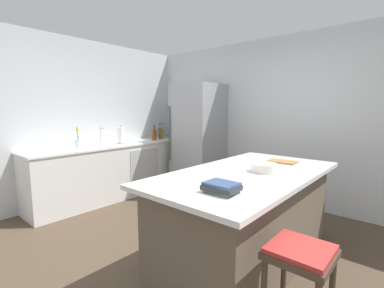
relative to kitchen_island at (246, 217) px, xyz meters
The scene contains 20 objects.
ground_plane 0.82m from the kitchen_island, 151.28° to the right, with size 7.20×7.20×0.00m, color #4C3D2D.
wall_rear 2.18m from the kitchen_island, 107.21° to the left, with size 6.00×0.10×2.60m, color silver.
wall_left 3.18m from the kitchen_island, behind, with size 0.10×6.00×2.60m, color silver.
counter_run_left 2.71m from the kitchen_island, behind, with size 0.64×2.89×0.91m.
kitchen_island is the anchor object (origin of this frame).
refrigerator 2.44m from the kitchen_island, 140.85° to the left, with size 0.78×0.77×1.92m.
bar_stool 1.01m from the kitchen_island, 42.35° to the right, with size 0.36×0.36×0.70m.
sink_faucet 2.81m from the kitchen_island, behind, with size 0.15×0.05×0.30m.
flower_vase 2.79m from the kitchen_island, behind, with size 0.09×0.09×0.33m.
paper_towel_roll 2.77m from the kitchen_island, behind, with size 0.14×0.14×0.31m.
wine_bottle 3.26m from the kitchen_island, 148.45° to the left, with size 0.07×0.07×0.38m.
hot_sauce_bottle 3.12m from the kitchen_island, 149.26° to the left, with size 0.05×0.05×0.22m.
gin_bottle 3.18m from the kitchen_island, 151.77° to the left, with size 0.08×0.08×0.29m.
olive_oil_bottle 3.09m from the kitchen_island, 152.82° to the left, with size 0.06×0.06×0.31m.
vinegar_bottle 3.00m from the kitchen_island, 154.02° to the left, with size 0.05×0.05×0.31m.
syrup_bottle 2.98m from the kitchen_island, 156.07° to the left, with size 0.07×0.07×0.28m.
whiskey_bottle 2.89m from the kitchen_island, 156.99° to the left, with size 0.09×0.09×0.29m.
cookbook_stack 0.85m from the kitchen_island, 75.58° to the right, with size 0.26×0.20×0.08m.
mixing_bowl 0.51m from the kitchen_island, 42.57° to the left, with size 0.24×0.24×0.08m.
cutting_board 0.80m from the kitchen_island, 84.28° to the left, with size 0.31×0.21×0.02m.
Camera 1 is at (1.83, -1.89, 1.50)m, focal length 25.18 mm.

